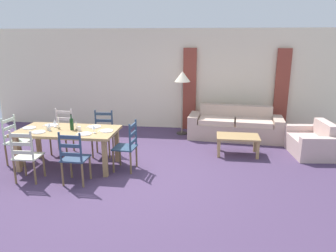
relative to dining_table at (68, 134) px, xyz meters
The scene contains 35 objects.
ground_plane 1.43m from the dining_table, ahead, with size 9.60×9.60×0.02m, color #473454.
wall_far 3.49m from the dining_table, 68.55° to the left, with size 9.60×0.16×2.70m, color beige.
curtain_panel_left 3.74m from the dining_table, 55.19° to the left, with size 0.35×0.08×2.20m, color brown.
curtain_panel_right 5.47m from the dining_table, 34.00° to the left, with size 0.35×0.08×2.20m, color brown.
dining_table is the anchor object (origin of this frame).
dining_chair_near_left 0.89m from the dining_table, 119.58° to the right, with size 0.44×0.42×0.96m.
dining_chair_near_right 0.87m from the dining_table, 59.63° to the right, with size 0.42×0.41×0.96m.
dining_chair_far_left 0.92m from the dining_table, 122.53° to the left, with size 0.43×0.41×0.96m.
dining_chair_far_right 0.88m from the dining_table, 58.86° to the left, with size 0.45×0.43×0.96m.
dining_chair_head_west 1.14m from the dining_table, behind, with size 0.43×0.45×0.96m.
dining_chair_head_east 1.19m from the dining_table, ahead, with size 0.43×0.45×0.96m.
dinner_plate_near_left 0.52m from the dining_table, 150.95° to the right, with size 0.24×0.24×0.02m, color white.
fork_near_left 0.66m from the dining_table, 157.38° to the right, with size 0.02×0.17×0.01m, color silver.
dinner_plate_near_right 0.52m from the dining_table, 29.05° to the right, with size 0.24×0.24×0.02m, color white.
fork_near_right 0.40m from the dining_table, 39.81° to the right, with size 0.02×0.17×0.01m, color silver.
dinner_plate_far_left 0.52m from the dining_table, 150.95° to the left, with size 0.24×0.24×0.02m, color white.
fork_far_left 0.66m from the dining_table, 157.38° to the left, with size 0.02×0.17×0.01m, color silver.
dinner_plate_far_right 0.52m from the dining_table, 29.05° to the left, with size 0.24×0.24×0.02m, color white.
fork_far_right 0.40m from the dining_table, 39.81° to the left, with size 0.02×0.17×0.01m, color silver.
dinner_plate_head_west 0.79m from the dining_table, behind, with size 0.24×0.24×0.02m, color white.
fork_head_west 0.93m from the dining_table, behind, with size 0.02×0.17×0.01m, color silver.
dinner_plate_head_east 0.79m from the dining_table, ahead, with size 0.24×0.24×0.02m, color white.
fork_head_east 0.64m from the dining_table, ahead, with size 0.02×0.17×0.01m, color silver.
wine_bottle 0.22m from the dining_table, ahead, with size 0.07×0.07×0.32m.
wine_glass_near_left 0.38m from the dining_table, 158.22° to the right, with size 0.06×0.06×0.16m.
wine_glass_near_right 0.63m from the dining_table, 13.35° to the right, with size 0.06×0.06×0.16m.
wine_glass_far_left 0.41m from the dining_table, 154.96° to the left, with size 0.06×0.06×0.16m.
coffee_cup_primary 0.30m from the dining_table, 13.07° to the right, with size 0.07×0.07×0.09m, color beige.
coffee_cup_secondary 0.37m from the dining_table, 166.68° to the right, with size 0.07×0.07×0.09m, color beige.
candle_tall 0.24m from the dining_table, behind, with size 0.05×0.05×0.24m.
candle_short 0.24m from the dining_table, 11.31° to the right, with size 0.05×0.05×0.17m.
couch 4.09m from the dining_table, 35.25° to the left, with size 2.34×0.98×0.80m.
coffee_table 3.51m from the dining_table, 18.92° to the left, with size 0.90×0.56×0.42m.
armchair_upholstered 5.15m from the dining_table, 15.74° to the left, with size 0.92×1.24×0.72m.
standing_lamp 3.30m from the dining_table, 52.14° to the left, with size 0.40×0.40×1.64m.
Camera 1 is at (1.46, -5.54, 2.45)m, focal length 34.61 mm.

